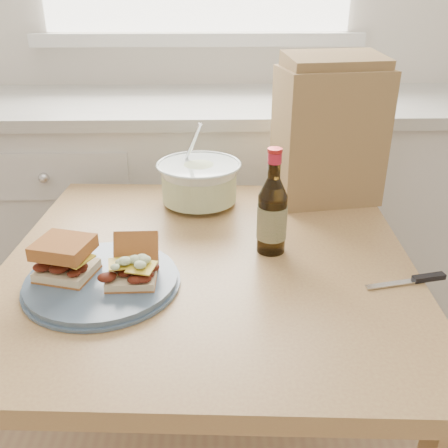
{
  "coord_description": "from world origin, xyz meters",
  "views": [
    {
      "loc": [
        0.05,
        -0.16,
        1.32
      ],
      "look_at": [
        0.08,
        0.84,
        0.84
      ],
      "focal_mm": 40.0,
      "sensor_mm": 36.0,
      "label": 1
    }
  ],
  "objects_px": {
    "plate": "(102,281)",
    "paper_bag": "(328,136)",
    "beer_bottle": "(272,214)",
    "dining_table": "(209,299)",
    "coleslaw_bowl": "(199,184)"
  },
  "relations": [
    {
      "from": "dining_table",
      "to": "beer_bottle",
      "type": "bearing_deg",
      "value": 16.2
    },
    {
      "from": "coleslaw_bowl",
      "to": "beer_bottle",
      "type": "relative_size",
      "value": 0.95
    },
    {
      "from": "dining_table",
      "to": "beer_bottle",
      "type": "height_order",
      "value": "beer_bottle"
    },
    {
      "from": "coleslaw_bowl",
      "to": "beer_bottle",
      "type": "distance_m",
      "value": 0.33
    },
    {
      "from": "paper_bag",
      "to": "beer_bottle",
      "type": "bearing_deg",
      "value": -129.79
    },
    {
      "from": "beer_bottle",
      "to": "dining_table",
      "type": "bearing_deg",
      "value": -163.77
    },
    {
      "from": "plate",
      "to": "paper_bag",
      "type": "bearing_deg",
      "value": 39.75
    },
    {
      "from": "plate",
      "to": "beer_bottle",
      "type": "distance_m",
      "value": 0.4
    },
    {
      "from": "beer_bottle",
      "to": "coleslaw_bowl",
      "type": "bearing_deg",
      "value": 124.87
    },
    {
      "from": "dining_table",
      "to": "coleslaw_bowl",
      "type": "bearing_deg",
      "value": 97.81
    },
    {
      "from": "dining_table",
      "to": "paper_bag",
      "type": "height_order",
      "value": "paper_bag"
    },
    {
      "from": "plate",
      "to": "paper_bag",
      "type": "distance_m",
      "value": 0.74
    },
    {
      "from": "plate",
      "to": "beer_bottle",
      "type": "height_order",
      "value": "beer_bottle"
    },
    {
      "from": "dining_table",
      "to": "paper_bag",
      "type": "bearing_deg",
      "value": 49.53
    },
    {
      "from": "coleslaw_bowl",
      "to": "paper_bag",
      "type": "bearing_deg",
      "value": 6.35
    }
  ]
}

